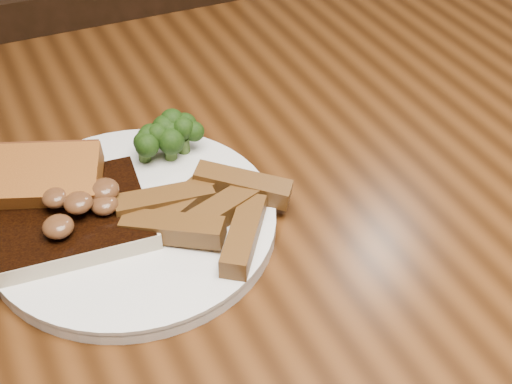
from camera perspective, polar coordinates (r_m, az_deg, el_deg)
dining_table at (r=0.74m, az=-0.75°, el=-7.90°), size 1.60×0.90×0.75m
chair_far at (r=1.28m, az=-10.87°, el=3.04°), size 0.41×0.41×0.80m
plate at (r=0.67m, az=-9.79°, el=-2.49°), size 0.30×0.30×0.01m
steak at (r=0.67m, az=-15.21°, el=-2.20°), size 0.16×0.13×0.02m
steak_bone at (r=0.63m, az=-14.00°, el=-5.30°), size 0.14×0.03×0.02m
mushroom_pile at (r=0.64m, az=-15.03°, el=-0.89°), size 0.08×0.08×0.03m
garlic_bread at (r=0.70m, az=-16.82°, el=-0.17°), size 0.13×0.10×0.03m
potato_wedges at (r=0.66m, az=-3.76°, el=-0.59°), size 0.12×0.12×0.02m
broccoli_cluster at (r=0.73m, az=-6.79°, el=4.61°), size 0.07×0.07×0.04m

